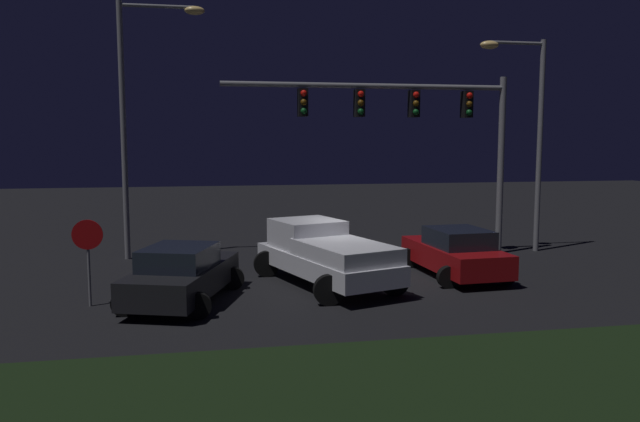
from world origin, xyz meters
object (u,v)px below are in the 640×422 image
at_px(car_sedan_far, 182,274).
at_px(car_sedan, 455,252).
at_px(pickup_truck, 323,251).
at_px(street_lamp_left, 139,100).
at_px(street_lamp_right, 528,119).
at_px(stop_sign, 88,246).
at_px(traffic_signal_gantry, 415,117).

bearing_deg(car_sedan_far, car_sedan, -59.84).
relative_size(pickup_truck, car_sedan_far, 1.21).
xyz_separation_m(pickup_truck, street_lamp_left, (-5.54, 5.19, 4.61)).
xyz_separation_m(street_lamp_right, stop_sign, (-14.85, -5.28, -3.44)).
height_order(car_sedan, stop_sign, stop_sign).
height_order(car_sedan, traffic_signal_gantry, traffic_signal_gantry).
distance_m(car_sedan, traffic_signal_gantry, 5.47).
distance_m(pickup_truck, stop_sign, 6.47).
xyz_separation_m(traffic_signal_gantry, street_lamp_right, (4.49, 0.23, -0.03)).
bearing_deg(street_lamp_left, street_lamp_right, -4.89).
bearing_deg(car_sedan, street_lamp_left, 60.43).
relative_size(car_sedan_far, street_lamp_right, 0.60).
bearing_deg(car_sedan_far, stop_sign, 108.21).
distance_m(street_lamp_left, street_lamp_right, 14.14).
relative_size(pickup_truck, traffic_signal_gantry, 0.56).
xyz_separation_m(pickup_truck, car_sedan_far, (-4.01, -1.32, -0.26)).
bearing_deg(stop_sign, street_lamp_right, 19.57).
distance_m(car_sedan, street_lamp_left, 11.96).
relative_size(pickup_truck, street_lamp_right, 0.73).
height_order(car_sedan, street_lamp_right, street_lamp_right).
bearing_deg(car_sedan_far, street_lamp_right, -48.41).
bearing_deg(traffic_signal_gantry, street_lamp_left, 171.46).
relative_size(car_sedan_far, stop_sign, 2.13).
relative_size(pickup_truck, car_sedan, 1.28).
distance_m(car_sedan_far, street_lamp_right, 14.27).
distance_m(traffic_signal_gantry, stop_sign, 12.03).
bearing_deg(street_lamp_right, traffic_signal_gantry, -177.02).
relative_size(traffic_signal_gantry, street_lamp_left, 1.15).
xyz_separation_m(pickup_truck, street_lamp_right, (8.53, 3.98, 4.00)).
xyz_separation_m(traffic_signal_gantry, street_lamp_left, (-9.58, 1.44, 0.58)).
distance_m(pickup_truck, car_sedan, 4.28).
bearing_deg(pickup_truck, stop_sign, 83.30).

